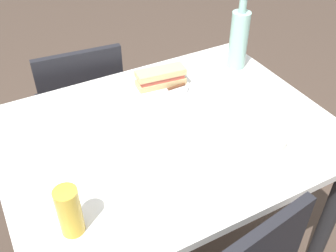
% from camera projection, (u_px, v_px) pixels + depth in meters
% --- Properties ---
extents(dining_table, '(1.16, 0.88, 0.78)m').
position_uv_depth(dining_table, '(168.00, 155.00, 1.47)').
color(dining_table, silver).
rests_on(dining_table, ground).
extents(chair_near, '(0.44, 0.44, 0.87)m').
position_uv_depth(chair_near, '(83.00, 110.00, 1.95)').
color(chair_near, black).
rests_on(chair_near, ground).
extents(plate_near, '(0.23, 0.23, 0.01)m').
position_uv_depth(plate_near, '(161.00, 86.00, 1.60)').
color(plate_near, white).
rests_on(plate_near, dining_table).
extents(baguette_sandwich_near, '(0.20, 0.09, 0.07)m').
position_uv_depth(baguette_sandwich_near, '(161.00, 77.00, 1.57)').
color(baguette_sandwich_near, '#DBB77A').
rests_on(baguette_sandwich_near, plate_near).
extents(knife_near, '(0.18, 0.01, 0.01)m').
position_uv_depth(knife_near, '(168.00, 90.00, 1.56)').
color(knife_near, silver).
rests_on(knife_near, plate_near).
extents(water_bottle, '(0.08, 0.08, 0.32)m').
position_uv_depth(water_bottle, '(239.00, 39.00, 1.65)').
color(water_bottle, '#99C6B7').
rests_on(water_bottle, dining_table).
extents(beer_glass, '(0.06, 0.06, 0.15)m').
position_uv_depth(beer_glass, '(69.00, 211.00, 1.02)').
color(beer_glass, gold).
rests_on(beer_glass, dining_table).
extents(olive_bowl, '(0.11, 0.11, 0.03)m').
position_uv_depth(olive_bowl, '(271.00, 140.00, 1.33)').
color(olive_bowl, silver).
rests_on(olive_bowl, dining_table).
extents(paper_napkin, '(0.15, 0.15, 0.00)m').
position_uv_depth(paper_napkin, '(133.00, 209.00, 1.12)').
color(paper_napkin, white).
rests_on(paper_napkin, dining_table).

